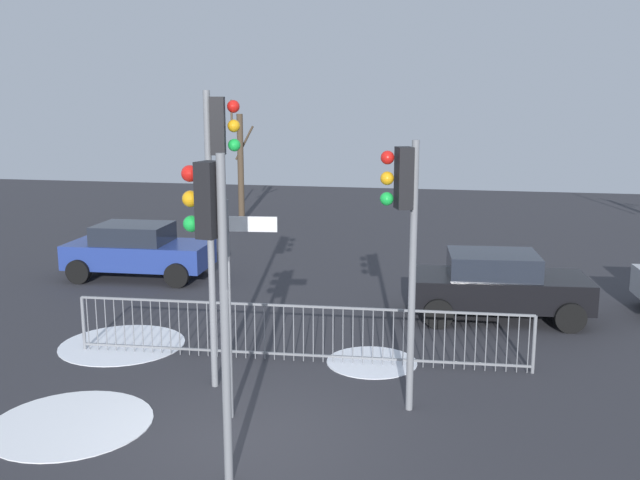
{
  "coord_description": "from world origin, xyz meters",
  "views": [
    {
      "loc": [
        2.83,
        -8.99,
        4.7
      ],
      "look_at": [
        0.48,
        2.7,
        2.37
      ],
      "focal_mm": 39.83,
      "sensor_mm": 36.0,
      "label": 1
    }
  ],
  "objects_px": {
    "traffic_light_mid_right": "(404,216)",
    "car_blue_far": "(138,250)",
    "traffic_light_rear_right": "(218,174)",
    "car_black_near": "(497,284)",
    "direction_sign_post": "(232,299)",
    "bare_tree_centre": "(240,164)",
    "traffic_light_foreground_left": "(212,246)"
  },
  "relations": [
    {
      "from": "traffic_light_mid_right",
      "to": "car_blue_far",
      "type": "bearing_deg",
      "value": 27.86
    },
    {
      "from": "traffic_light_rear_right",
      "to": "bare_tree_centre",
      "type": "relative_size",
      "value": 1.02
    },
    {
      "from": "traffic_light_rear_right",
      "to": "traffic_light_mid_right",
      "type": "bearing_deg",
      "value": 68.94
    },
    {
      "from": "bare_tree_centre",
      "to": "direction_sign_post",
      "type": "bearing_deg",
      "value": -72.66
    },
    {
      "from": "traffic_light_rear_right",
      "to": "traffic_light_foreground_left",
      "type": "bearing_deg",
      "value": 3.81
    },
    {
      "from": "traffic_light_rear_right",
      "to": "car_blue_far",
      "type": "distance_m",
      "value": 8.65
    },
    {
      "from": "traffic_light_rear_right",
      "to": "car_blue_far",
      "type": "xyz_separation_m",
      "value": [
        -4.7,
        6.69,
        -2.8
      ]
    },
    {
      "from": "direction_sign_post",
      "to": "car_blue_far",
      "type": "bearing_deg",
      "value": 117.19
    },
    {
      "from": "traffic_light_foreground_left",
      "to": "car_black_near",
      "type": "distance_m",
      "value": 8.86
    },
    {
      "from": "car_blue_far",
      "to": "bare_tree_centre",
      "type": "bearing_deg",
      "value": 88.18
    },
    {
      "from": "traffic_light_rear_right",
      "to": "traffic_light_mid_right",
      "type": "height_order",
      "value": "traffic_light_rear_right"
    },
    {
      "from": "traffic_light_foreground_left",
      "to": "car_black_near",
      "type": "height_order",
      "value": "traffic_light_foreground_left"
    },
    {
      "from": "direction_sign_post",
      "to": "bare_tree_centre",
      "type": "xyz_separation_m",
      "value": [
        -5.4,
        17.3,
        0.41
      ]
    },
    {
      "from": "traffic_light_rear_right",
      "to": "direction_sign_post",
      "type": "distance_m",
      "value": 2.12
    },
    {
      "from": "traffic_light_mid_right",
      "to": "car_black_near",
      "type": "height_order",
      "value": "traffic_light_mid_right"
    },
    {
      "from": "traffic_light_foreground_left",
      "to": "car_black_near",
      "type": "xyz_separation_m",
      "value": [
        3.72,
        7.71,
        -2.26
      ]
    },
    {
      "from": "traffic_light_mid_right",
      "to": "car_black_near",
      "type": "bearing_deg",
      "value": -37.32
    },
    {
      "from": "traffic_light_rear_right",
      "to": "bare_tree_centre",
      "type": "xyz_separation_m",
      "value": [
        -4.84,
        16.18,
        -1.3
      ]
    },
    {
      "from": "car_blue_far",
      "to": "bare_tree_centre",
      "type": "xyz_separation_m",
      "value": [
        -0.13,
        9.48,
        1.5
      ]
    },
    {
      "from": "direction_sign_post",
      "to": "car_black_near",
      "type": "bearing_deg",
      "value": 48.69
    },
    {
      "from": "traffic_light_foreground_left",
      "to": "bare_tree_centre",
      "type": "relative_size",
      "value": 0.86
    },
    {
      "from": "traffic_light_rear_right",
      "to": "traffic_light_foreground_left",
      "type": "height_order",
      "value": "traffic_light_rear_right"
    },
    {
      "from": "traffic_light_mid_right",
      "to": "traffic_light_rear_right",
      "type": "bearing_deg",
      "value": 63.4
    },
    {
      "from": "traffic_light_mid_right",
      "to": "car_black_near",
      "type": "relative_size",
      "value": 1.06
    },
    {
      "from": "traffic_light_foreground_left",
      "to": "car_blue_far",
      "type": "distance_m",
      "value": 11.35
    },
    {
      "from": "car_black_near",
      "to": "bare_tree_centre",
      "type": "distance_m",
      "value": 14.87
    },
    {
      "from": "traffic_light_rear_right",
      "to": "traffic_light_foreground_left",
      "type": "relative_size",
      "value": 1.18
    },
    {
      "from": "car_blue_far",
      "to": "car_black_near",
      "type": "bearing_deg",
      "value": -13.95
    },
    {
      "from": "car_blue_far",
      "to": "car_black_near",
      "type": "distance_m",
      "value": 9.54
    },
    {
      "from": "traffic_light_rear_right",
      "to": "bare_tree_centre",
      "type": "distance_m",
      "value": 16.93
    },
    {
      "from": "traffic_light_mid_right",
      "to": "car_blue_far",
      "type": "xyz_separation_m",
      "value": [
        -7.7,
        7.06,
        -2.28
      ]
    },
    {
      "from": "traffic_light_mid_right",
      "to": "direction_sign_post",
      "type": "bearing_deg",
      "value": 87.64
    }
  ]
}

